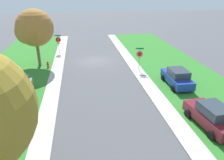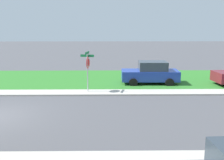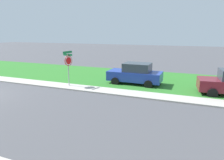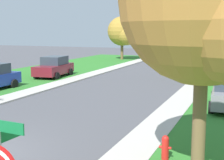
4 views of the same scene
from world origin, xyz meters
name	(u,v)px [view 2 (image 2 of 4)]	position (x,y,z in m)	size (l,w,h in m)	color
sidewalk_west	(201,92)	(-4.70, 12.00, 0.05)	(1.40, 56.00, 0.10)	#B7B2A8
lawn_west	(182,79)	(-9.40, 12.00, 0.04)	(8.00, 56.00, 0.08)	#2D7528
stop_sign_far_corner	(88,65)	(-4.86, 4.44, 1.89)	(0.91, 0.91, 2.77)	#9E9EA3
car_blue_behind_trees	(151,73)	(-7.48, 9.02, 0.87)	(2.08, 4.32, 1.76)	#1E389E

